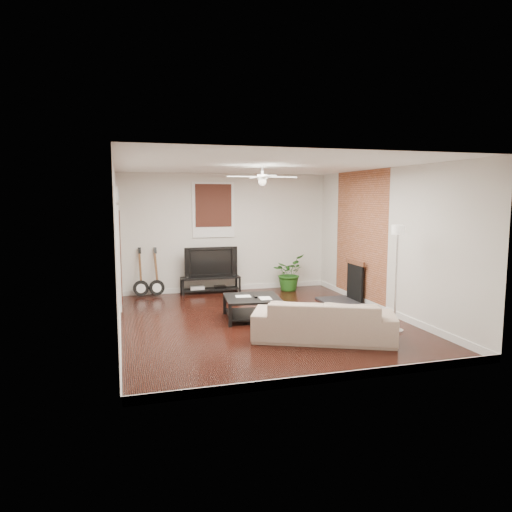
% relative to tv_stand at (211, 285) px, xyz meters
% --- Properties ---
extents(room, '(5.01, 6.01, 2.81)m').
position_rel_tv_stand_xyz_m(room, '(0.43, -2.78, 1.21)').
color(room, black).
rests_on(room, ground).
extents(brick_accent, '(0.02, 2.20, 2.80)m').
position_rel_tv_stand_xyz_m(brick_accent, '(2.91, -1.78, 1.21)').
color(brick_accent, '#975130').
rests_on(brick_accent, floor).
extents(fireplace, '(0.80, 1.10, 0.92)m').
position_rel_tv_stand_xyz_m(fireplace, '(2.63, -1.78, 0.27)').
color(fireplace, black).
rests_on(fireplace, floor).
extents(window_back, '(1.00, 0.06, 1.30)m').
position_rel_tv_stand_xyz_m(window_back, '(0.13, 0.19, 1.76)').
color(window_back, '#34110E').
rests_on(window_back, wall_back).
extents(door_left, '(0.08, 1.00, 2.50)m').
position_rel_tv_stand_xyz_m(door_left, '(-2.03, -0.88, 1.06)').
color(door_left, white).
rests_on(door_left, wall_left).
extents(tv_stand, '(1.38, 0.37, 0.39)m').
position_rel_tv_stand_xyz_m(tv_stand, '(0.00, 0.00, 0.00)').
color(tv_stand, black).
rests_on(tv_stand, floor).
extents(tv, '(1.24, 0.16, 0.71)m').
position_rel_tv_stand_xyz_m(tv, '(0.00, 0.02, 0.55)').
color(tv, black).
rests_on(tv, tv_stand).
extents(coffee_table, '(1.09, 1.09, 0.41)m').
position_rel_tv_stand_xyz_m(coffee_table, '(0.29, -2.58, 0.01)').
color(coffee_table, black).
rests_on(coffee_table, floor).
extents(sofa, '(2.36, 1.70, 0.64)m').
position_rel_tv_stand_xyz_m(sofa, '(1.03, -4.13, 0.13)').
color(sofa, '#C1A790').
rests_on(sofa, floor).
extents(floor_lamp, '(0.39, 0.39, 1.80)m').
position_rel_tv_stand_xyz_m(floor_lamp, '(2.38, -4.03, 0.71)').
color(floor_lamp, white).
rests_on(floor_lamp, floor).
extents(potted_plant, '(1.01, 1.02, 0.86)m').
position_rel_tv_stand_xyz_m(potted_plant, '(1.88, -0.19, 0.24)').
color(potted_plant, '#225B1A').
rests_on(potted_plant, floor).
extents(guitar_left, '(0.37, 0.28, 1.13)m').
position_rel_tv_stand_xyz_m(guitar_left, '(-1.60, -0.03, 0.37)').
color(guitar_left, black).
rests_on(guitar_left, floor).
extents(guitar_right, '(0.39, 0.31, 1.13)m').
position_rel_tv_stand_xyz_m(guitar_right, '(-1.25, -0.06, 0.37)').
color(guitar_right, black).
rests_on(guitar_right, floor).
extents(ceiling_fan, '(1.24, 1.24, 0.32)m').
position_rel_tv_stand_xyz_m(ceiling_fan, '(0.43, -2.78, 2.41)').
color(ceiling_fan, white).
rests_on(ceiling_fan, ceiling).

